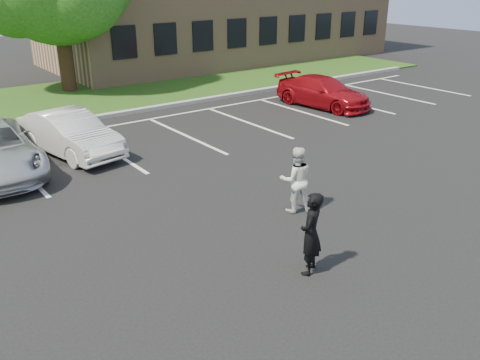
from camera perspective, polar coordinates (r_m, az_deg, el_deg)
name	(u,v)px	position (r m, az deg, el deg)	size (l,w,h in m)	color
ground_plane	(269,251)	(10.61, 3.26, -7.91)	(90.00, 90.00, 0.00)	black
curb	(68,122)	(20.58, -18.75, 6.21)	(40.00, 0.30, 0.15)	gray
grass_strip	(37,103)	(24.33, -21.85, 8.03)	(44.00, 8.00, 0.08)	#194112
stall_lines	(137,136)	(18.34, -11.46, 4.88)	(34.00, 5.36, 0.01)	silver
man_black_suit	(311,234)	(9.58, 7.97, -5.99)	(0.60, 0.39, 1.64)	black
man_white_shirt	(296,180)	(12.03, 6.29, 0.04)	(0.78, 0.61, 1.61)	silver
car_white_sedan	(70,134)	(16.78, -18.54, 4.96)	(1.44, 4.12, 1.36)	silver
car_red_compact	(323,92)	(22.31, 9.31, 9.73)	(1.77, 4.36, 1.26)	maroon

